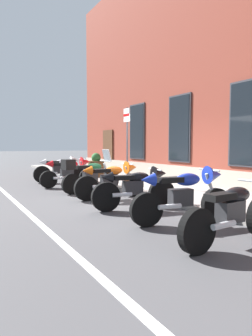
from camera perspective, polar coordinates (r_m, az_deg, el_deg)
The scene contains 12 objects.
ground_plane at distance 8.66m, azimuth 2.07°, elevation -5.44°, with size 140.00×140.00×0.00m, color #424244.
sidewalk at distance 9.48m, azimuth 9.37°, elevation -4.22°, with size 26.62×2.85×0.14m, color gray.
lane_stripe at distance 7.47m, azimuth -19.29°, elevation -7.23°, with size 26.62×0.12×0.01m, color silver.
motorcycle_white_sport at distance 12.16m, azimuth -12.27°, elevation -0.00°, with size 0.62×2.05×1.04m.
motorcycle_red_sport at distance 10.76m, azimuth -10.58°, elevation -0.50°, with size 0.62×2.03×1.05m.
motorcycle_green_touring at distance 9.31m, azimuth -7.20°, elevation -1.30°, with size 0.64×2.00×1.35m.
motorcycle_orange_sport at distance 8.24m, azimuth -2.51°, elevation -2.01°, with size 0.62×2.09×1.03m.
motorcycle_black_sport at distance 6.87m, azimuth 2.26°, elevation -3.42°, with size 0.63×2.05×0.99m.
motorcycle_blue_sport at distance 5.80m, azimuth 11.60°, elevation -4.59°, with size 0.66×2.15×1.08m.
motorcycle_black_naked at distance 4.76m, azimuth 19.86°, elevation -8.10°, with size 0.62×2.15×0.93m.
parking_sign at distance 9.93m, azimuth 0.21°, elevation 6.24°, with size 0.36×0.07×2.58m.
barrel_planter at distance 12.68m, azimuth -5.74°, elevation 0.18°, with size 0.71×0.71×1.01m.
Camera 1 is at (7.20, -4.58, 1.48)m, focal length 31.81 mm.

